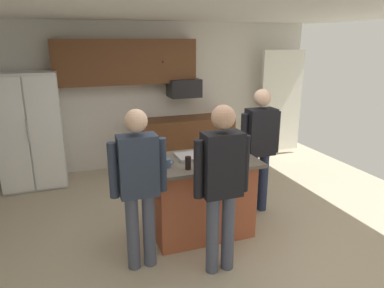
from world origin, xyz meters
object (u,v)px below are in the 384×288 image
refrigerator (31,130)px  microwave_over_range (184,88)px  person_host_foreground (260,143)px  glass_pilsner (188,163)px  serving_tray (195,156)px  person_guest_left (139,180)px  kitchen_island (200,196)px  glass_short_whisky (209,157)px  tumbler_amber (231,157)px  person_elder_center (222,180)px  mug_ceramic_white (230,154)px  mug_blue_stoneware (167,163)px  glass_dark_ale (221,157)px

refrigerator → microwave_over_range: bearing=2.6°
person_host_foreground → glass_pilsner: bearing=8.2°
microwave_over_range → serving_tray: microwave_over_range is taller
glass_pilsner → serving_tray: size_ratio=0.33×
microwave_over_range → person_guest_left: bearing=-116.5°
kitchen_island → person_host_foreground: (0.94, 0.26, 0.50)m
person_host_foreground → glass_short_whisky: person_host_foreground is taller
kitchen_island → glass_pilsner: 0.65m
microwave_over_range → glass_short_whisky: bearing=-102.2°
tumbler_amber → serving_tray: size_ratio=0.29×
kitchen_island → serving_tray: serving_tray is taller
kitchen_island → person_elder_center: (-0.08, -0.77, 0.52)m
mug_ceramic_white → serving_tray: (-0.40, 0.13, -0.03)m
refrigerator → microwave_over_range: (2.60, 0.12, 0.54)m
refrigerator → microwave_over_range: 2.66m
tumbler_amber → glass_pilsner: bearing=-175.8°
mug_blue_stoneware → serving_tray: (0.40, 0.20, -0.03)m
microwave_over_range → mug_blue_stoneware: size_ratio=4.49×
refrigerator → person_elder_center: bearing=-58.0°
person_guest_left → glass_dark_ale: 1.01m
person_elder_center → serving_tray: size_ratio=3.92×
serving_tray → glass_short_whisky: bearing=-63.9°
person_elder_center → tumbler_amber: person_elder_center is taller
microwave_over_range → mug_ceramic_white: (-0.25, -2.47, -0.46)m
person_host_foreground → serving_tray: bearing=-5.0°
mug_blue_stoneware → glass_pilsner: bearing=-34.4°
refrigerator → person_elder_center: 3.62m
tumbler_amber → glass_pilsner: glass_pilsner is taller
person_guest_left → mug_ceramic_white: size_ratio=13.55×
glass_dark_ale → glass_pilsner: bearing=-172.4°
person_elder_center → person_host_foreground: bearing=-38.7°
kitchen_island → serving_tray: size_ratio=2.93×
microwave_over_range → tumbler_amber: size_ratio=4.36×
kitchen_island → serving_tray: bearing=118.7°
kitchen_island → mug_ceramic_white: mug_ceramic_white is taller
refrigerator → serving_tray: refrigerator is taller
person_guest_left → glass_dark_ale: bearing=-14.8°
microwave_over_range → mug_ceramic_white: size_ratio=4.53×
microwave_over_range → mug_blue_stoneware: 2.79m
mug_ceramic_white → serving_tray: size_ratio=0.28×
microwave_over_range → person_elder_center: (-0.68, -3.19, -0.45)m
refrigerator → serving_tray: 2.96m
microwave_over_range → glass_pilsner: (-0.85, -2.68, -0.43)m
person_guest_left → tumbler_amber: size_ratio=13.04×
microwave_over_range → tumbler_amber: microwave_over_range is taller
mug_ceramic_white → serving_tray: 0.42m
person_host_foreground → glass_short_whisky: 0.96m
glass_pilsner → mug_blue_stoneware: size_ratio=1.15×
refrigerator → tumbler_amber: 3.40m
microwave_over_range → glass_pilsner: 2.84m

